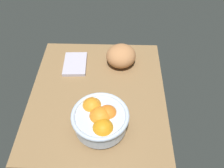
{
  "coord_description": "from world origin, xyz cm",
  "views": [
    {
      "loc": [
        65.95,
        8.04,
        77.74
      ],
      "look_at": [
        -0.91,
        6.08,
        5.0
      ],
      "focal_mm": 38.59,
      "sensor_mm": 36.0,
      "label": 1
    }
  ],
  "objects": [
    {
      "name": "ground_plane",
      "position": [
        0.0,
        0.0,
        -1.5
      ],
      "size": [
        66.54,
        56.77,
        3.0
      ],
      "primitive_type": "cube",
      "color": "olive"
    },
    {
      "name": "fruit_bowl",
      "position": [
        17.05,
        2.45,
        5.91
      ],
      "size": [
        20.76,
        20.76,
        10.84
      ],
      "color": "silver",
      "rests_on": "ground"
    },
    {
      "name": "bread_loaf",
      "position": [
        -18.93,
        9.73,
        4.79
      ],
      "size": [
        19.4,
        19.39,
        9.57
      ],
      "primitive_type": "ellipsoid",
      "rotation": [
        0.0,
        0.0,
        5.51
      ],
      "color": "#BE7D4D",
      "rests_on": "ground"
    },
    {
      "name": "napkin_folded",
      "position": [
        -17.2,
        -11.8,
        0.74
      ],
      "size": [
        15.71,
        11.07,
        1.47
      ],
      "primitive_type": "cube",
      "rotation": [
        0.0,
        0.0,
        0.04
      ],
      "color": "silver",
      "rests_on": "ground"
    }
  ]
}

